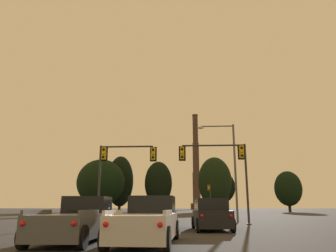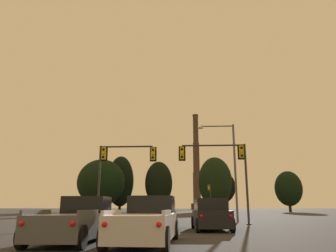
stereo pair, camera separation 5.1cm
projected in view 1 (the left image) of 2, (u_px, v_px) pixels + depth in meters
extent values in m
cube|color=black|center=(211.00, 218.00, 19.70)|extent=(2.15, 4.89, 0.95)
cube|color=black|center=(210.00, 204.00, 20.02)|extent=(1.91, 2.88, 0.70)
cylinder|color=black|center=(193.00, 222.00, 21.51)|extent=(0.26, 0.77, 0.76)
cylinder|color=black|center=(222.00, 222.00, 21.49)|extent=(0.26, 0.77, 0.76)
cylinder|color=black|center=(198.00, 226.00, 17.77)|extent=(0.26, 0.77, 0.76)
cylinder|color=black|center=(233.00, 226.00, 17.76)|extent=(0.26, 0.77, 0.76)
sphere|color=red|center=(202.00, 216.00, 17.41)|extent=(0.17, 0.17, 0.17)
sphere|color=red|center=(231.00, 216.00, 17.40)|extent=(0.17, 0.17, 0.17)
cube|color=#4C4F54|center=(75.00, 225.00, 12.91)|extent=(2.10, 5.44, 0.88)
cube|color=black|center=(88.00, 205.00, 14.80)|extent=(1.87, 1.84, 0.72)
cube|color=#4C4F54|center=(38.00, 212.00, 11.72)|extent=(0.15, 2.43, 0.16)
cube|color=#4C4F54|center=(89.00, 212.00, 11.65)|extent=(0.15, 2.43, 0.16)
cylinder|color=black|center=(68.00, 228.00, 15.01)|extent=(0.24, 0.80, 0.80)
cylinder|color=black|center=(110.00, 229.00, 14.94)|extent=(0.24, 0.80, 0.80)
cylinder|color=black|center=(24.00, 237.00, 10.74)|extent=(0.24, 0.80, 0.80)
cylinder|color=black|center=(83.00, 237.00, 10.68)|extent=(0.24, 0.80, 0.80)
sphere|color=red|center=(22.00, 224.00, 10.34)|extent=(0.17, 0.17, 0.17)
sphere|color=red|center=(74.00, 224.00, 10.29)|extent=(0.17, 0.17, 0.17)
cube|color=silver|center=(146.00, 226.00, 12.32)|extent=(2.18, 5.46, 0.88)
cube|color=black|center=(153.00, 205.00, 14.21)|extent=(1.90, 1.86, 0.72)
cube|color=silver|center=(113.00, 212.00, 11.18)|extent=(0.18, 2.43, 0.16)
cube|color=silver|center=(168.00, 213.00, 11.02)|extent=(0.18, 2.43, 0.16)
cylinder|color=black|center=(132.00, 229.00, 14.46)|extent=(0.25, 0.81, 0.80)
cylinder|color=black|center=(176.00, 230.00, 14.30)|extent=(0.25, 0.81, 0.80)
cylinder|color=black|center=(104.00, 239.00, 10.21)|extent=(0.25, 0.81, 0.80)
cylinder|color=black|center=(167.00, 239.00, 10.04)|extent=(0.25, 0.81, 0.80)
sphere|color=red|center=(106.00, 224.00, 9.80)|extent=(0.17, 0.17, 0.17)
sphere|color=red|center=(160.00, 225.00, 9.66)|extent=(0.17, 0.17, 0.17)
cube|color=black|center=(159.00, 218.00, 20.56)|extent=(2.01, 5.41, 0.88)
cube|color=black|center=(161.00, 205.00, 22.46)|extent=(1.84, 1.80, 0.72)
cube|color=black|center=(142.00, 210.00, 19.40)|extent=(0.11, 2.43, 0.16)
cube|color=black|center=(173.00, 210.00, 19.29)|extent=(0.11, 2.43, 0.16)
cylinder|color=black|center=(148.00, 221.00, 22.69)|extent=(0.22, 0.80, 0.80)
cylinder|color=black|center=(176.00, 221.00, 22.58)|extent=(0.22, 0.80, 0.80)
cylinder|color=black|center=(139.00, 224.00, 18.42)|extent=(0.22, 0.80, 0.80)
cylinder|color=black|center=(173.00, 225.00, 18.31)|extent=(0.22, 0.80, 0.80)
sphere|color=red|center=(140.00, 216.00, 18.02)|extent=(0.17, 0.17, 0.17)
sphere|color=red|center=(170.00, 216.00, 17.93)|extent=(0.17, 0.17, 0.17)
cylinder|color=#2D2D30|center=(210.00, 199.00, 61.65)|extent=(0.18, 0.18, 5.56)
cylinder|color=black|center=(211.00, 214.00, 60.99)|extent=(0.40, 0.40, 0.10)
cube|color=yellow|center=(209.00, 188.00, 62.17)|extent=(0.34, 0.34, 1.04)
cube|color=black|center=(209.00, 188.00, 62.34)|extent=(0.58, 0.03, 1.25)
sphere|color=#320504|center=(209.00, 186.00, 62.06)|extent=(0.22, 0.22, 0.22)
sphere|color=#F2AD14|center=(209.00, 188.00, 61.98)|extent=(0.22, 0.22, 0.22)
sphere|color=black|center=(209.00, 189.00, 61.91)|extent=(0.22, 0.22, 0.22)
cylinder|color=#2D2D30|center=(99.00, 184.00, 27.22)|extent=(0.18, 0.18, 6.45)
cylinder|color=black|center=(97.00, 224.00, 26.45)|extent=(0.40, 0.40, 0.10)
cube|color=yellow|center=(104.00, 153.00, 27.81)|extent=(0.34, 0.34, 1.04)
cube|color=black|center=(104.00, 154.00, 27.99)|extent=(0.58, 0.03, 1.25)
sphere|color=#320504|center=(104.00, 149.00, 27.71)|extent=(0.22, 0.22, 0.22)
sphere|color=#F2AD14|center=(103.00, 153.00, 27.63)|extent=(0.22, 0.22, 0.22)
sphere|color=black|center=(103.00, 157.00, 27.55)|extent=(0.22, 0.22, 0.22)
cylinder|color=#2D2D30|center=(127.00, 147.00, 27.85)|extent=(4.50, 0.14, 0.14)
sphere|color=#2D2D30|center=(101.00, 147.00, 27.97)|extent=(0.18, 0.18, 0.18)
cube|color=yellow|center=(153.00, 154.00, 27.58)|extent=(0.34, 0.34, 1.04)
cube|color=black|center=(153.00, 154.00, 27.75)|extent=(0.58, 0.03, 1.25)
sphere|color=#320504|center=(153.00, 150.00, 27.47)|extent=(0.22, 0.22, 0.22)
sphere|color=#F2AD14|center=(153.00, 153.00, 27.39)|extent=(0.22, 0.22, 0.22)
sphere|color=black|center=(153.00, 157.00, 27.31)|extent=(0.22, 0.22, 0.22)
cylinder|color=#2D2D30|center=(247.00, 183.00, 26.69)|extent=(0.18, 0.18, 6.50)
cylinder|color=black|center=(249.00, 224.00, 25.92)|extent=(0.40, 0.40, 0.10)
cube|color=yellow|center=(241.00, 152.00, 27.33)|extent=(0.34, 0.34, 1.04)
cube|color=black|center=(241.00, 152.00, 27.50)|extent=(0.58, 0.03, 1.25)
sphere|color=#320504|center=(242.00, 148.00, 27.22)|extent=(0.22, 0.22, 0.22)
sphere|color=#F2AD14|center=(242.00, 151.00, 27.14)|extent=(0.22, 0.22, 0.22)
sphere|color=black|center=(242.00, 155.00, 27.06)|extent=(0.22, 0.22, 0.22)
cylinder|color=#2D2D30|center=(213.00, 145.00, 27.59)|extent=(5.25, 0.14, 0.14)
sphere|color=#2D2D30|center=(245.00, 145.00, 27.45)|extent=(0.18, 0.18, 0.18)
cube|color=yellow|center=(182.00, 153.00, 27.57)|extent=(0.34, 0.34, 1.04)
cube|color=black|center=(182.00, 154.00, 27.74)|extent=(0.58, 0.03, 1.25)
sphere|color=#320504|center=(182.00, 149.00, 27.46)|extent=(0.22, 0.22, 0.22)
sphere|color=#F2AD14|center=(182.00, 153.00, 27.39)|extent=(0.22, 0.22, 0.22)
sphere|color=black|center=(182.00, 157.00, 27.31)|extent=(0.22, 0.22, 0.22)
cylinder|color=#56565B|center=(235.00, 172.00, 30.71)|extent=(0.20, 0.20, 9.14)
cylinder|color=#56565B|center=(217.00, 126.00, 31.85)|extent=(3.15, 0.12, 0.12)
sphere|color=#56565B|center=(233.00, 126.00, 31.77)|extent=(0.20, 0.20, 0.20)
ellipsoid|color=silver|center=(201.00, 128.00, 31.91)|extent=(0.64, 0.36, 0.26)
cylinder|color=#3C2B22|center=(197.00, 206.00, 172.34)|extent=(6.46, 6.46, 3.11)
cylinder|color=#473328|center=(197.00, 188.00, 174.66)|extent=(4.04, 4.04, 16.23)
cylinder|color=#473328|center=(196.00, 158.00, 178.56)|extent=(3.47, 3.47, 16.23)
cylinder|color=#473328|center=(195.00, 129.00, 182.45)|extent=(2.91, 2.91, 16.23)
cylinder|color=#4E382C|center=(195.00, 115.00, 184.32)|extent=(3.26, 3.26, 0.70)
cylinder|color=black|center=(100.00, 206.00, 90.60)|extent=(1.34, 1.34, 3.21)
ellipsoid|color=black|center=(101.00, 182.00, 92.15)|extent=(13.44, 12.10, 12.93)
cylinder|color=black|center=(290.00, 207.00, 86.39)|extent=(0.72, 0.72, 2.69)
ellipsoid|color=black|center=(288.00, 188.00, 87.54)|extent=(7.20, 6.48, 9.21)
cylinder|color=black|center=(216.00, 206.00, 92.73)|extent=(0.97, 0.97, 3.02)
ellipsoid|color=black|center=(215.00, 182.00, 94.38)|extent=(9.67, 8.70, 14.26)
cylinder|color=black|center=(158.00, 206.00, 93.91)|extent=(0.80, 0.80, 3.42)
ellipsoid|color=black|center=(158.00, 183.00, 95.44)|extent=(8.00, 7.20, 12.49)
cylinder|color=black|center=(119.00, 206.00, 96.79)|extent=(0.80, 0.80, 3.31)
ellipsoid|color=black|center=(120.00, 181.00, 98.53)|extent=(7.96, 7.16, 14.95)
cylinder|color=black|center=(219.00, 206.00, 94.70)|extent=(1.00, 1.00, 3.29)
ellipsoid|color=black|center=(218.00, 187.00, 95.99)|extent=(9.97, 8.98, 9.96)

